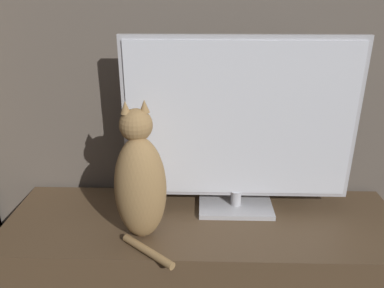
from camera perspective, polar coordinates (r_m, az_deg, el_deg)
tv_stand at (r=1.68m, az=1.70°, el=-18.06°), size 1.59×0.51×0.47m
tv at (r=1.47m, az=7.24°, el=2.66°), size 0.91×0.18×0.71m
cat at (r=1.36m, az=-7.91°, el=-5.80°), size 0.25×0.31×0.52m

